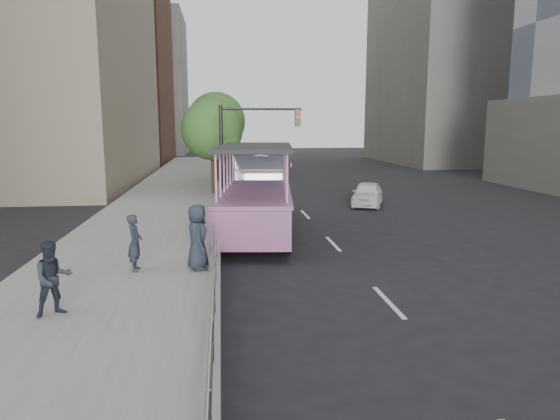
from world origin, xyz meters
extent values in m
plane|color=black|center=(0.00, 0.00, 0.00)|extent=(160.00, 160.00, 0.00)
cube|color=#9F9F9A|center=(-5.75, 10.00, 0.15)|extent=(5.50, 80.00, 0.30)
cube|color=gray|center=(-3.12, 2.00, 0.48)|extent=(0.24, 30.00, 0.36)
cylinder|color=silver|center=(-3.12, -8.00, 1.01)|extent=(0.07, 0.07, 0.70)
cylinder|color=silver|center=(-3.12, -6.00, 1.01)|extent=(0.07, 0.07, 0.70)
cylinder|color=silver|center=(-3.12, -4.00, 1.01)|extent=(0.07, 0.07, 0.70)
cylinder|color=silver|center=(-3.12, -2.00, 1.01)|extent=(0.07, 0.07, 0.70)
cylinder|color=silver|center=(-3.12, 0.00, 1.01)|extent=(0.07, 0.07, 0.70)
cylinder|color=silver|center=(-3.12, 2.00, 1.01)|extent=(0.07, 0.07, 0.70)
cylinder|color=silver|center=(-3.12, 4.00, 1.01)|extent=(0.07, 0.07, 0.70)
cylinder|color=silver|center=(-3.12, 6.00, 1.01)|extent=(0.07, 0.07, 0.70)
cylinder|color=silver|center=(-3.12, 8.00, 1.01)|extent=(0.07, 0.07, 0.70)
cylinder|color=silver|center=(-3.12, 10.00, 1.01)|extent=(0.07, 0.07, 0.70)
cylinder|color=silver|center=(-3.12, 12.00, 1.01)|extent=(0.07, 0.07, 0.70)
cylinder|color=silver|center=(-3.12, 2.00, 1.01)|extent=(0.06, 22.00, 0.06)
cylinder|color=silver|center=(-3.12, 2.00, 1.34)|extent=(0.06, 22.00, 0.06)
cylinder|color=black|center=(-3.03, 3.15, 0.45)|extent=(0.45, 0.93, 0.90)
cylinder|color=black|center=(-0.85, 2.90, 0.45)|extent=(0.45, 0.93, 0.90)
cylinder|color=black|center=(-2.71, 5.93, 0.45)|extent=(0.45, 0.93, 0.90)
cylinder|color=black|center=(-0.53, 5.68, 0.45)|extent=(0.45, 0.93, 0.90)
cylinder|color=black|center=(-2.40, 8.70, 0.45)|extent=(0.45, 0.93, 0.90)
cylinder|color=black|center=(-0.22, 8.45, 0.45)|extent=(0.45, 0.93, 0.90)
cube|color=#E994D3|center=(-1.60, 6.00, 1.02)|extent=(3.40, 8.41, 1.25)
cube|color=#E994D3|center=(-1.06, 10.76, 1.27)|extent=(2.67, 2.38, 1.56)
cylinder|color=#E994D3|center=(-0.97, 11.60, 1.57)|extent=(2.41, 0.96, 2.34)
cube|color=#884F7A|center=(-2.08, 1.79, 1.02)|extent=(2.52, 0.63, 1.25)
cube|color=#884F7A|center=(-1.60, 6.00, 1.71)|extent=(3.55, 8.72, 0.12)
cube|color=#27272A|center=(-1.64, 5.60, 3.38)|extent=(3.37, 6.84, 0.14)
cube|color=#99A4B5|center=(-1.26, 9.02, 2.31)|extent=(2.30, 0.46, 1.05)
cube|color=#E994D3|center=(-1.21, 9.47, 2.02)|extent=(2.29, 1.24, 0.50)
imported|color=silver|center=(4.71, 12.32, 0.62)|extent=(2.70, 3.95, 1.25)
imported|color=#242B36|center=(-5.27, 0.38, 1.07)|extent=(0.39, 0.58, 1.55)
imported|color=#242B36|center=(-6.41, -2.71, 1.09)|extent=(0.96, 0.90, 1.57)
imported|color=#242B36|center=(-3.60, 0.33, 1.20)|extent=(0.69, 0.95, 1.80)
cylinder|color=black|center=(-2.99, 8.60, 1.24)|extent=(0.08, 0.08, 2.47)
cube|color=#0C1359|center=(-2.99, 8.60, 2.28)|extent=(0.06, 0.61, 0.89)
cube|color=silver|center=(-2.96, 8.60, 2.28)|extent=(0.03, 0.40, 0.54)
cylinder|color=black|center=(-2.90, 12.50, 2.60)|extent=(0.18, 0.18, 5.20)
cylinder|color=black|center=(-0.90, 12.50, 5.00)|extent=(4.20, 0.12, 0.12)
cube|color=black|center=(1.00, 12.50, 4.55)|extent=(0.28, 0.22, 0.85)
sphere|color=red|center=(1.00, 12.37, 4.85)|extent=(0.16, 0.16, 0.16)
cylinder|color=#3A2A1A|center=(-3.40, 16.00, 1.54)|extent=(0.22, 0.22, 3.08)
sphere|color=#396227|center=(-3.40, 16.00, 3.96)|extent=(3.52, 3.52, 3.52)
sphere|color=#396227|center=(-3.00, 15.70, 3.41)|extent=(2.42, 2.42, 2.42)
cylinder|color=#3A2A1A|center=(-3.20, 22.00, 1.74)|extent=(0.22, 0.22, 3.47)
sphere|color=#396227|center=(-3.20, 22.00, 4.46)|extent=(3.97, 3.97, 3.97)
sphere|color=#396227|center=(-2.80, 21.70, 3.84)|extent=(2.73, 2.73, 2.73)
cube|color=brown|center=(-18.00, 48.00, 13.00)|extent=(18.00, 16.00, 26.00)
cube|color=slate|center=(26.00, 42.00, 16.00)|extent=(20.00, 20.00, 32.00)
cube|color=slate|center=(-16.00, 64.00, 10.00)|extent=(16.00, 14.00, 20.00)
camera|label=1|loc=(-2.93, -13.05, 4.19)|focal=32.00mm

